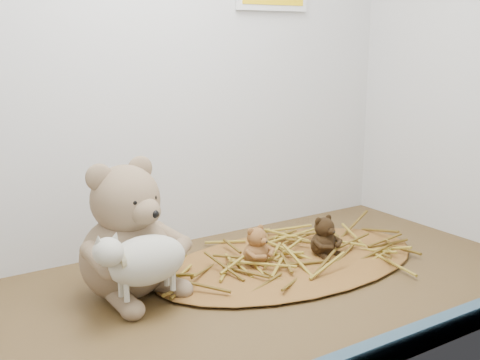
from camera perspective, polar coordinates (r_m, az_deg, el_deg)
alcove_shell at (r=101.25cm, az=-4.12°, el=14.63°), size 120.40×60.20×90.40cm
straw_bed at (r=117.67cm, az=4.77°, el=-7.67°), size 56.66×32.90×1.10cm
main_teddy at (r=102.11cm, az=-10.88°, el=-4.57°), size 23.53×24.26×23.38cm
toy_lamb at (r=95.75cm, az=-8.87°, el=-7.53°), size 17.11×10.44×11.06cm
mini_teddy_tan at (r=113.33cm, az=1.53°, el=-6.11°), size 7.55×7.80×7.63cm
mini_teddy_brown at (r=119.32cm, az=7.92°, el=-5.13°), size 7.18×7.50×8.01cm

